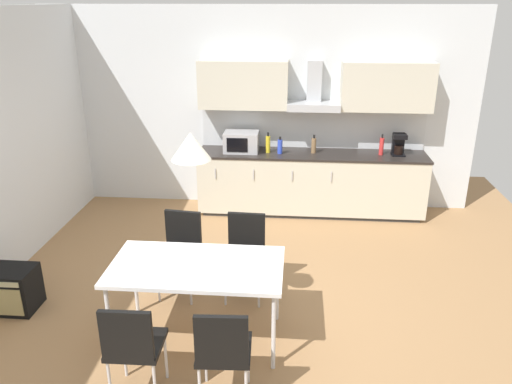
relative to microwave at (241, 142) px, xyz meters
name	(u,v)px	position (x,y,z in m)	size (l,w,h in m)	color
ground_plane	(234,315)	(0.21, -2.63, -1.04)	(7.71, 8.81, 0.02)	#9E754C
wall_back	(258,109)	(0.21, 0.36, 0.39)	(6.17, 0.10, 2.84)	silver
kitchen_counter	(311,183)	(0.99, 0.00, -0.58)	(3.19, 0.64, 0.89)	#333333
backsplash_tile	(312,129)	(0.99, 0.30, 0.13)	(3.17, 0.02, 0.54)	silver
upper_wall_cabinets	(314,86)	(0.99, 0.14, 0.76)	(3.17, 0.40, 0.65)	beige
microwave	(241,142)	(0.00, 0.00, 0.00)	(0.48, 0.35, 0.28)	#ADADB2
coffee_maker	(399,144)	(2.17, 0.03, 0.01)	(0.18, 0.19, 0.30)	black
bottle_red	(381,146)	(1.94, 0.00, -0.02)	(0.06, 0.06, 0.29)	red
bottle_blue	(280,146)	(0.55, -0.05, -0.04)	(0.07, 0.07, 0.24)	blue
bottle_yellow	(268,144)	(0.38, -0.02, -0.02)	(0.06, 0.06, 0.29)	yellow
bottle_brown	(314,145)	(1.01, 0.01, -0.03)	(0.07, 0.07, 0.26)	brown
dining_table	(197,270)	(-0.06, -3.02, -0.32)	(1.49, 0.81, 0.76)	white
chair_near_right	(223,348)	(0.28, -3.80, -0.50)	(0.42, 0.42, 0.87)	black
chair_far_right	(245,247)	(0.28, -2.23, -0.50)	(0.42, 0.42, 0.87)	black
chair_far_left	(181,245)	(-0.38, -2.23, -0.50)	(0.44, 0.44, 0.87)	black
chair_near_left	(132,343)	(-0.39, -3.80, -0.50)	(0.41, 0.41, 0.87)	black
guitar_amp	(9,289)	(-2.01, -2.71, -0.81)	(0.52, 0.37, 0.44)	black
pendant_lamp	(191,146)	(-0.06, -3.02, 0.79)	(0.32, 0.32, 0.22)	silver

